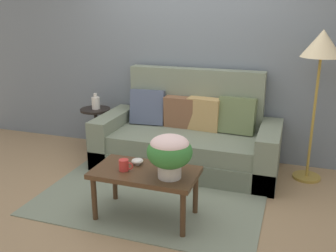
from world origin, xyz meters
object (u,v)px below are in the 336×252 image
Objects in this scene: couch at (188,139)px; side_table at (96,122)px; table_vase at (96,103)px; potted_plant at (170,152)px; floor_lamp at (321,53)px; coffee_mug at (124,165)px; snack_bowl at (137,161)px; coffee_table at (145,176)px.

couch reaches higher than side_table.
side_table is 2.79× the size of table_vase.
potted_plant reaches higher than table_vase.
floor_lamp reaches higher than side_table.
table_vase is (-1.07, 1.42, 0.15)m from coffee_mug.
couch is at bearing 82.67° from snack_bowl.
couch is at bearing -176.94° from floor_lamp.
coffee_mug is (1.08, -1.42, 0.11)m from side_table.
side_table is at bearing 132.72° from coffee_table.
floor_lamp is 12.18× the size of coffee_mug.
couch is 1.36m from coffee_mug.
side_table is 1.79m from coffee_mug.
coffee_mug is at bearing -161.10° from coffee_table.
side_table is at bearing 164.75° from table_vase.
snack_bowl is (-0.15, -1.18, 0.16)m from couch.
couch is 1.28m from coffee_table.
table_vase is (-1.28, 0.08, 0.32)m from couch.
coffee_table is 1.86m from table_vase.
snack_bowl is at bearing -48.20° from table_vase.
floor_lamp is 2.17m from snack_bowl.
potted_plant reaches higher than coffee_mug.
potted_plant is at bearing -80.85° from couch.
floor_lamp is at bearing 41.72° from coffee_mug.
potted_plant is at bearing -13.92° from coffee_table.
snack_bowl is (-1.52, -1.25, -0.90)m from floor_lamp.
couch is 19.28× the size of snack_bowl.
side_table is (-1.26, 1.36, -0.00)m from coffee_table.
floor_lamp is 7.87× the size of table_vase.
table_vase is at bearing 131.80° from snack_bowl.
table_vase is at bearing 136.41° from potted_plant.
snack_bowl is at bearing 156.17° from potted_plant.
coffee_table is 8.47× the size of snack_bowl.
table_vase is (-1.49, 1.42, -0.03)m from potted_plant.
potted_plant is (1.51, -1.42, 0.30)m from side_table.
snack_bowl is (0.06, 0.16, -0.02)m from coffee_mug.
couch is at bearing 81.11° from coffee_mug.
side_table reaches higher than coffee_table.
side_table is 1.50× the size of potted_plant.
coffee_table is at bearing -136.17° from floor_lamp.
couch is 1.30× the size of floor_lamp.
snack_bowl reaches higher than coffee_table.
floor_lamp is at bearing 50.67° from potted_plant.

